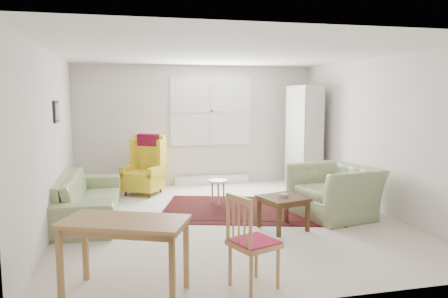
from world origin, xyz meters
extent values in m
cube|color=beige|center=(0.00, 0.00, 0.00)|extent=(5.00, 5.50, 0.01)
cube|color=white|center=(0.00, 0.00, 2.50)|extent=(5.00, 5.50, 0.01)
cube|color=silver|center=(0.00, 2.75, 1.25)|extent=(5.00, 0.04, 2.50)
cube|color=silver|center=(0.00, -2.75, 1.25)|extent=(5.00, 0.04, 2.50)
cube|color=silver|center=(-2.50, 0.00, 1.25)|extent=(0.04, 5.50, 2.50)
cube|color=silver|center=(2.50, 0.00, 1.25)|extent=(0.04, 5.50, 2.50)
cube|color=white|center=(0.30, 2.73, 1.55)|extent=(1.72, 0.06, 1.42)
cube|color=white|center=(0.30, 2.73, 1.55)|extent=(1.60, 0.02, 1.30)
cube|color=silver|center=(0.30, 2.67, 0.09)|extent=(1.60, 0.12, 0.18)
cube|color=black|center=(-2.48, 0.50, 1.65)|extent=(0.03, 0.42, 0.32)
cube|color=#999446|center=(-2.46, 0.50, 1.65)|extent=(0.01, 0.34, 0.24)
imported|color=gray|center=(-2.10, 0.57, 0.47)|extent=(1.00, 2.36, 0.94)
imported|color=gray|center=(1.67, -0.19, 0.47)|extent=(1.29, 1.41, 0.95)
camera|label=1|loc=(-1.57, -6.29, 1.90)|focal=35.00mm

